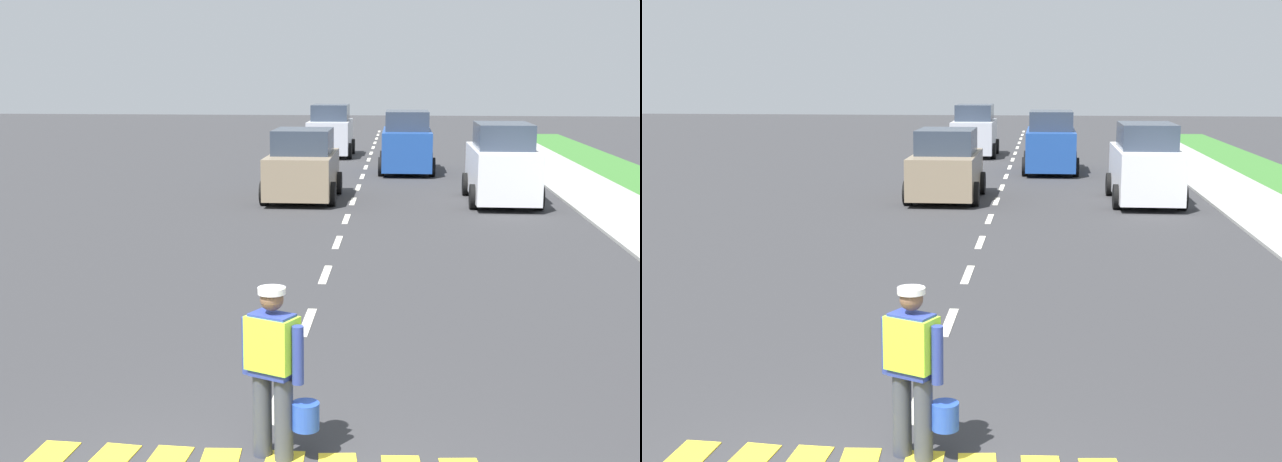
{
  "view_description": "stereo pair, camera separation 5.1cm",
  "coord_description": "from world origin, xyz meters",
  "views": [
    {
      "loc": [
        1.3,
        -6.15,
        3.59
      ],
      "look_at": [
        0.05,
        7.15,
        1.1
      ],
      "focal_mm": 47.3,
      "sensor_mm": 36.0,
      "label": 1
    },
    {
      "loc": [
        1.36,
        -6.14,
        3.59
      ],
      "look_at": [
        0.05,
        7.15,
        1.1
      ],
      "focal_mm": 47.3,
      "sensor_mm": 36.0,
      "label": 2
    }
  ],
  "objects": [
    {
      "name": "road_worker",
      "position": [
        0.18,
        1.25,
        0.93
      ],
      "size": [
        0.75,
        0.45,
        1.67
      ],
      "color": "#383D4C",
      "rests_on": "ground"
    },
    {
      "name": "ground_plane",
      "position": [
        0.0,
        21.0,
        0.0
      ],
      "size": [
        96.0,
        96.0,
        0.0
      ],
      "primitive_type": "plane",
      "color": "#333335"
    },
    {
      "name": "car_parked_far",
      "position": [
        4.18,
        17.94,
        1.05
      ],
      "size": [
        1.94,
        4.3,
        2.25
      ],
      "color": "silver",
      "rests_on": "ground"
    },
    {
      "name": "lane_center_line",
      "position": [
        0.0,
        25.2,
        0.0
      ],
      "size": [
        0.14,
        46.4,
        0.01
      ],
      "color": "silver",
      "rests_on": "ground"
    },
    {
      "name": "car_outgoing_far",
      "position": [
        1.56,
        25.18,
        1.06
      ],
      "size": [
        2.02,
        4.17,
        2.27
      ],
      "color": "#1E4799",
      "rests_on": "ground"
    },
    {
      "name": "car_oncoming_second",
      "position": [
        -1.48,
        18.01,
        0.94
      ],
      "size": [
        2.09,
        3.89,
        2.03
      ],
      "color": "gray",
      "rests_on": "ground"
    },
    {
      "name": "car_oncoming_third",
      "position": [
        -1.76,
        31.21,
        1.06
      ],
      "size": [
        2.05,
        3.86,
        2.27
      ],
      "color": "silver",
      "rests_on": "ground"
    }
  ]
}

